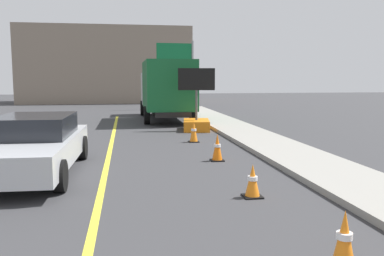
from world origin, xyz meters
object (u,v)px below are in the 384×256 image
Objects in this scene: pickup_car at (34,145)px; traffic_cone_mid_lane at (253,181)px; box_truck at (166,88)px; traffic_cone_near_sign at (344,240)px; traffic_cone_curbside at (194,131)px; traffic_cone_far_lane at (217,148)px; arrow_board_trailer at (196,119)px; highway_guide_sign at (182,62)px.

traffic_cone_mid_lane is (4.54, -2.72, -0.38)m from pickup_car.
box_truck reaches higher than traffic_cone_mid_lane.
traffic_cone_curbside reaches higher than traffic_cone_near_sign.
box_truck reaches higher than traffic_cone_near_sign.
traffic_cone_near_sign is at bearing -89.08° from traffic_cone_curbside.
traffic_cone_far_lane is at bearing -88.56° from box_truck.
arrow_board_trailer reaches higher than pickup_car.
arrow_board_trailer is 3.60× the size of traffic_cone_far_lane.
traffic_cone_far_lane is (-0.57, -6.69, -0.11)m from arrow_board_trailer.
arrow_board_trailer is 3.47× the size of traffic_cone_curbside.
traffic_cone_near_sign is at bearing -50.79° from pickup_car.
traffic_cone_mid_lane is at bearing -91.65° from traffic_cone_far_lane.
arrow_board_trailer is 10.22m from traffic_cone_mid_lane.
box_truck is 11.96× the size of traffic_cone_mid_lane.
arrow_board_trailer is 5.03m from box_truck.
pickup_car is (-5.21, -7.47, 0.22)m from arrow_board_trailer.
arrow_board_trailer is at bearing -95.12° from highway_guide_sign.
traffic_cone_mid_lane is (0.19, -14.99, -1.42)m from box_truck.
traffic_cone_near_sign is 6.54m from traffic_cone_far_lane.
pickup_car reaches higher than traffic_cone_curbside.
pickup_car is 4.71m from traffic_cone_far_lane.
highway_guide_sign reaches higher than box_truck.
arrow_board_trailer is at bearing 55.10° from pickup_car.
pickup_car is at bearing -170.46° from traffic_cone_far_lane.
box_truck is 15.06m from traffic_cone_mid_lane.
box_truck is at bearing -104.43° from highway_guide_sign.
traffic_cone_curbside is (-0.67, -3.30, -0.10)m from arrow_board_trailer.
arrow_board_trailer is 9.11m from pickup_car.
highway_guide_sign is 6.67× the size of traffic_cone_far_lane.
traffic_cone_mid_lane is 3.51m from traffic_cone_far_lane.
pickup_car is 5.31m from traffic_cone_mid_lane.
traffic_cone_far_lane reaches higher than traffic_cone_mid_lane.
traffic_cone_mid_lane is at bearing -94.52° from highway_guide_sign.
traffic_cone_near_sign is (0.35, -18.03, -1.38)m from box_truck.
traffic_cone_near_sign is at bearing -92.20° from arrow_board_trailer.
traffic_cone_far_lane is at bearing -88.41° from traffic_cone_curbside.
box_truck is 1.49× the size of pickup_car.
traffic_cone_far_lane is at bearing 90.57° from traffic_cone_near_sign.
pickup_car is 7.45m from traffic_cone_near_sign.
highway_guide_sign reaches higher than traffic_cone_far_lane.
arrow_board_trailer is at bearing -79.81° from box_truck.
pickup_car is 6.66× the size of traffic_cone_curbside.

